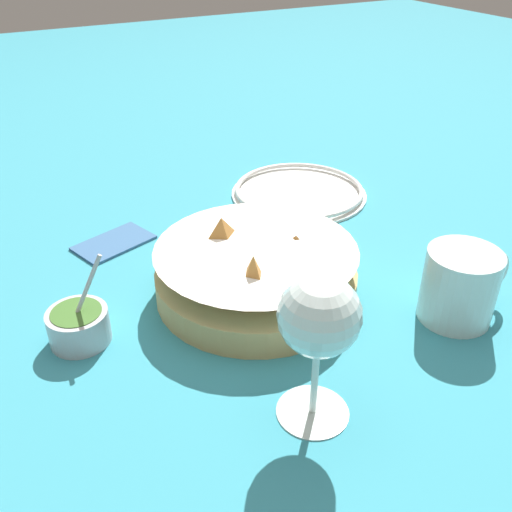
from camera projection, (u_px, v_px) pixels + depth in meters
The scene contains 7 objects.
ground_plane at pixel (244, 287), 0.76m from camera, with size 4.00×4.00×0.00m, color teal.
food_basket at pixel (255, 273), 0.73m from camera, with size 0.26×0.26×0.09m.
sauce_cup at pixel (79, 325), 0.66m from camera, with size 0.07×0.07×0.11m.
wine_glass at pixel (319, 321), 0.51m from camera, with size 0.08×0.08×0.16m.
beer_mug at pixel (460, 288), 0.68m from camera, with size 0.13×0.09×0.09m.
side_plate at pixel (299, 191), 1.00m from camera, with size 0.24×0.24×0.01m.
napkin at pixel (114, 242), 0.85m from camera, with size 0.13×0.10×0.01m.
Camera 1 is at (-0.28, -0.56, 0.44)m, focal length 40.00 mm.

